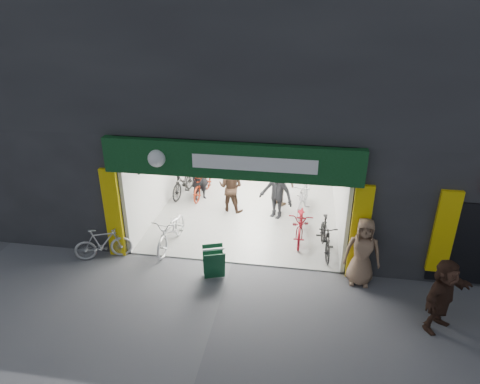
% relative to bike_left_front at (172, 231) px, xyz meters
% --- Properties ---
extents(ground, '(60.00, 60.00, 0.00)m').
position_rel_bike_left_front_xyz_m(ground, '(1.87, -0.60, -0.52)').
color(ground, '#56565B').
rests_on(ground, ground).
extents(building, '(17.00, 10.27, 8.00)m').
position_rel_bike_left_front_xyz_m(building, '(2.78, 4.39, 3.80)').
color(building, '#232326').
rests_on(building, ground).
extents(bike_left_front, '(0.84, 2.02, 1.04)m').
position_rel_bike_left_front_xyz_m(bike_left_front, '(0.00, 0.00, 0.00)').
color(bike_left_front, silver).
rests_on(bike_left_front, ground).
extents(bike_left_midfront, '(0.78, 1.87, 1.09)m').
position_rel_bike_left_front_xyz_m(bike_left_midfront, '(-0.63, 3.42, 0.03)').
color(bike_left_midfront, black).
rests_on(bike_left_midfront, ground).
extents(bike_left_midback, '(0.78, 1.90, 0.97)m').
position_rel_bike_left_front_xyz_m(bike_left_midback, '(0.07, 3.47, -0.03)').
color(bike_left_midback, maroon).
rests_on(bike_left_midback, ground).
extents(bike_left_back, '(0.78, 1.84, 1.07)m').
position_rel_bike_left_front_xyz_m(bike_left_back, '(-0.63, 5.42, 0.02)').
color(bike_left_back, '#A8A8AD').
rests_on(bike_left_back, ground).
extents(bike_right_front, '(0.67, 1.79, 1.05)m').
position_rel_bike_left_front_xyz_m(bike_right_front, '(4.37, 0.34, 0.01)').
color(bike_right_front, black).
rests_on(bike_right_front, ground).
extents(bike_right_mid, '(0.73, 1.98, 1.03)m').
position_rel_bike_left_front_xyz_m(bike_right_mid, '(3.67, 1.05, -0.00)').
color(bike_right_mid, maroon).
rests_on(bike_right_mid, ground).
extents(bike_right_back, '(0.80, 1.93, 1.13)m').
position_rel_bike_left_front_xyz_m(bike_right_back, '(3.68, 2.80, 0.05)').
color(bike_right_back, '#BDBCC1').
rests_on(bike_right_back, ground).
extents(parked_bike, '(1.60, 1.01, 0.93)m').
position_rel_bike_left_front_xyz_m(parked_bike, '(-1.68, -0.90, -0.05)').
color(parked_bike, '#A4A4A8').
rests_on(parked_bike, ground).
extents(customer_a, '(0.79, 0.77, 1.82)m').
position_rel_bike_left_front_xyz_m(customer_a, '(0.07, 3.15, 0.39)').
color(customer_a, black).
rests_on(customer_a, ground).
extents(customer_b, '(0.98, 0.83, 1.76)m').
position_rel_bike_left_front_xyz_m(customer_b, '(1.28, 2.49, 0.36)').
color(customer_b, '#372419').
rests_on(customer_b, ground).
extents(customer_c, '(1.40, 1.17, 1.88)m').
position_rel_bike_left_front_xyz_m(customer_c, '(2.82, 2.21, 0.42)').
color(customer_c, black).
rests_on(customer_c, ground).
extents(customer_d, '(1.09, 0.84, 1.72)m').
position_rel_bike_left_front_xyz_m(customer_d, '(2.89, 3.12, 0.34)').
color(customer_d, '#7E6349').
rests_on(customer_d, ground).
extents(pedestrian_near, '(0.92, 0.62, 1.82)m').
position_rel_bike_left_front_xyz_m(pedestrian_near, '(5.22, -0.90, 0.39)').
color(pedestrian_near, '#7D5F49').
rests_on(pedestrian_near, ground).
extents(pedestrian_far, '(1.50, 1.49, 1.73)m').
position_rel_bike_left_front_xyz_m(pedestrian_far, '(6.75, -2.30, 0.35)').
color(pedestrian_far, '#372219').
rests_on(pedestrian_far, ground).
extents(sandwich_board, '(0.69, 0.69, 0.83)m').
position_rel_bike_left_front_xyz_m(sandwich_board, '(1.52, -1.26, -0.06)').
color(sandwich_board, '#0E3B22').
rests_on(sandwich_board, ground).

